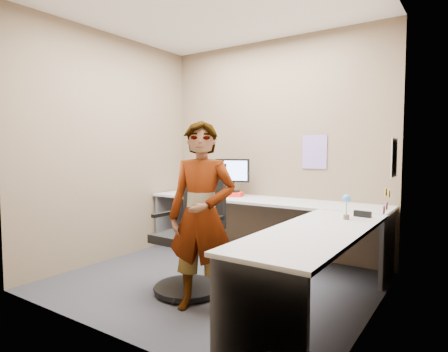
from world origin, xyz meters
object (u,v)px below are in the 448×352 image
Objects in this scene: office_chair at (193,240)px; person at (202,217)px; monitor at (232,172)px; desk at (271,222)px.

person reaches higher than office_chair.
monitor reaches higher than office_chair.
monitor is 1.79m from person.
office_chair reaches higher than desk.
desk is 1.18m from monitor.
desk is at bearing -52.87° from monitor.
monitor is at bearing 97.49° from person.
person is at bearing -39.45° from office_chair.
office_chair is (-0.47, -0.68, -0.11)m from desk.
monitor is at bearing 108.86° from office_chair.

